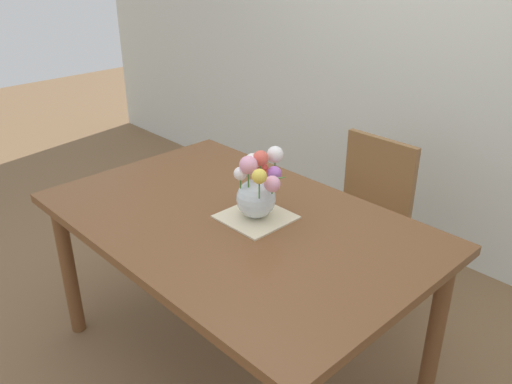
# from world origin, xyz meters

# --- Properties ---
(ground_plane) EXTENTS (12.00, 12.00, 0.00)m
(ground_plane) POSITION_xyz_m (0.00, 0.00, 0.00)
(ground_plane) COLOR brown
(back_wall) EXTENTS (7.00, 0.10, 2.80)m
(back_wall) POSITION_xyz_m (0.00, 1.60, 1.40)
(back_wall) COLOR silver
(back_wall) RESTS_ON ground_plane
(dining_table) EXTENTS (1.63, 1.05, 0.78)m
(dining_table) POSITION_xyz_m (0.00, 0.00, 0.69)
(dining_table) COLOR brown
(dining_table) RESTS_ON ground_plane
(chair_far) EXTENTS (0.42, 0.42, 0.90)m
(chair_far) POSITION_xyz_m (0.06, 0.87, 0.52)
(chair_far) COLOR olive
(chair_far) RESTS_ON ground_plane
(placemat) EXTENTS (0.27, 0.27, 0.01)m
(placemat) POSITION_xyz_m (0.06, 0.06, 0.78)
(placemat) COLOR beige
(placemat) RESTS_ON dining_table
(flower_vase) EXTENTS (0.21, 0.25, 0.28)m
(flower_vase) POSITION_xyz_m (0.07, 0.07, 0.92)
(flower_vase) COLOR silver
(flower_vase) RESTS_ON placemat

